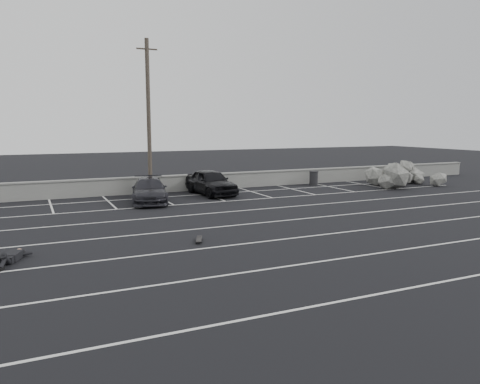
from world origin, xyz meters
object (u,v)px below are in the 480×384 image
riprap_pile (398,177)px  person (13,253)px  utility_pole (149,117)px  car_left (211,182)px  car_right (149,190)px  trash_bin (314,178)px  skateboard (199,240)px

riprap_pile → person: size_ratio=2.21×
utility_pole → riprap_pile: utility_pole is taller
car_left → person: (-10.81, -10.55, -0.54)m
car_right → trash_bin: (12.42, 2.47, -0.16)m
car_left → riprap_pile: bearing=-11.2°
trash_bin → car_right: bearing=-168.8°
car_left → utility_pole: (-3.41, 1.42, 3.93)m
car_left → utility_pole: 5.39m
car_right → car_left: bearing=29.4°
person → utility_pole: bearing=79.5°
utility_pole → trash_bin: utility_pole is taller
utility_pole → trash_bin: (11.69, -0.23, -4.19)m
riprap_pile → skateboard: riprap_pile is taller
utility_pole → trash_bin: bearing=-1.1°
person → skateboard: bearing=18.8°
car_right → riprap_pile: bearing=11.6°
car_left → riprap_pile: size_ratio=0.81×
car_left → car_right: car_left is taller
riprap_pile → car_right: bearing=179.3°
car_right → skateboard: 9.56m
utility_pole → skateboard: (-1.24, -12.23, -4.63)m
trash_bin → person: (-19.09, -11.74, -0.27)m
riprap_pile → skateboard: size_ratio=7.15×
utility_pole → person: size_ratio=3.64×
car_right → riprap_pile: 17.68m
car_left → person: car_left is taller
trash_bin → riprap_pile: (5.26, -2.67, 0.11)m
riprap_pile → person: 25.99m
utility_pole → person: utility_pole is taller
car_right → trash_bin: car_right is taller
utility_pole → car_left: bearing=-22.6°
trash_bin → person: trash_bin is taller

